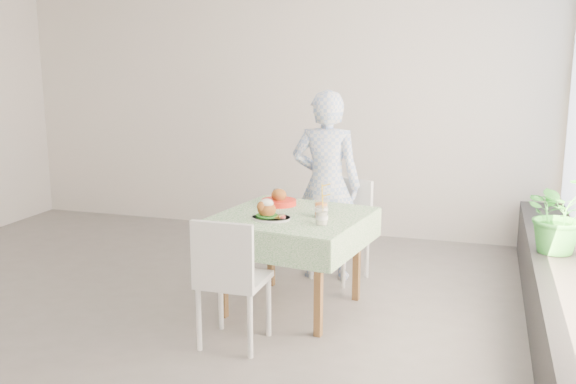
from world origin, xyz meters
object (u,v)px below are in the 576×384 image
(chair_near, at_px, (234,305))
(main_dish, at_px, (269,212))
(cafe_table, at_px, (292,251))
(potted_plant, at_px, (560,214))
(chair_far, at_px, (340,249))
(juice_cup_orange, at_px, (321,208))
(diner, at_px, (326,185))

(chair_near, xyz_separation_m, main_dish, (0.07, 0.53, 0.52))
(cafe_table, xyz_separation_m, potted_plant, (1.89, 0.41, 0.33))
(chair_far, relative_size, juice_cup_orange, 2.95)
(cafe_table, relative_size, potted_plant, 2.05)
(chair_near, bearing_deg, potted_plant, 28.48)
(juice_cup_orange, relative_size, potted_plant, 0.50)
(chair_far, xyz_separation_m, potted_plant, (1.70, -0.38, 0.52))
(chair_far, bearing_deg, main_dish, -107.88)
(cafe_table, height_order, juice_cup_orange, juice_cup_orange)
(chair_near, height_order, juice_cup_orange, juice_cup_orange)
(chair_far, relative_size, chair_near, 0.97)
(potted_plant, bearing_deg, chair_far, 167.38)
(diner, height_order, main_dish, diner)
(cafe_table, bearing_deg, potted_plant, 12.27)
(cafe_table, bearing_deg, chair_near, -104.87)
(chair_far, bearing_deg, chair_near, -104.33)
(diner, bearing_deg, potted_plant, 165.39)
(cafe_table, xyz_separation_m, chair_far, (0.19, 0.79, -0.19))
(chair_far, distance_m, diner, 0.57)
(cafe_table, distance_m, chair_near, 0.77)
(chair_near, height_order, diner, diner)
(chair_near, relative_size, juice_cup_orange, 3.03)
(cafe_table, relative_size, main_dish, 4.04)
(main_dish, bearing_deg, juice_cup_orange, 26.51)
(diner, bearing_deg, main_dish, 76.48)
(diner, distance_m, potted_plant, 1.87)
(chair_far, height_order, juice_cup_orange, juice_cup_orange)
(juice_cup_orange, bearing_deg, potted_plant, 14.35)
(chair_far, xyz_separation_m, chair_near, (-0.39, -1.51, 0.01))
(diner, relative_size, main_dish, 5.57)
(chair_far, height_order, chair_near, chair_near)
(main_dish, bearing_deg, chair_near, -97.49)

